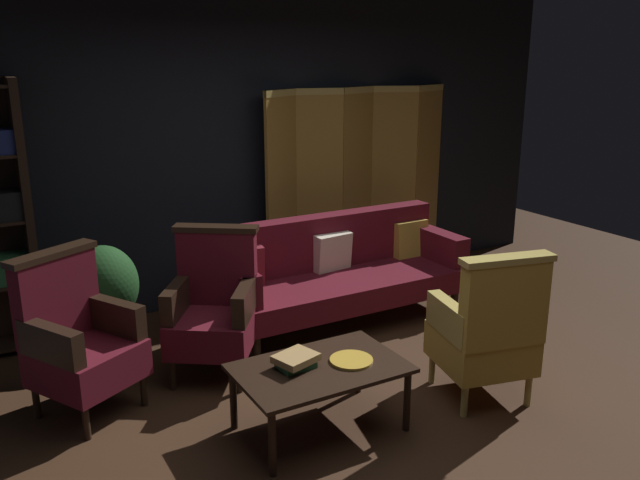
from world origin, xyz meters
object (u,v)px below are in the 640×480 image
(potted_plant, at_px, (104,290))
(brass_tray, at_px, (351,360))
(armchair_wing_left, at_px, (78,339))
(folding_screen, at_px, (358,182))
(armchair_wing_right, at_px, (213,307))
(velvet_couch, at_px, (338,269))
(armchair_gilt_accent, at_px, (488,330))
(book_green_cloth, at_px, (296,364))
(book_tan_leather, at_px, (296,358))
(coffee_table, at_px, (320,373))

(potted_plant, bearing_deg, brass_tray, -60.50)
(armchair_wing_left, bearing_deg, folding_screen, 23.98)
(armchair_wing_left, bearing_deg, armchair_wing_right, 4.75)
(velvet_couch, bearing_deg, folding_screen, 48.84)
(folding_screen, distance_m, potted_plant, 2.67)
(armchair_gilt_accent, xyz_separation_m, armchair_wing_right, (-1.39, 1.26, 0.00))
(armchair_gilt_accent, height_order, book_green_cloth, armchair_gilt_accent)
(book_tan_leather, bearing_deg, brass_tray, -16.36)
(coffee_table, xyz_separation_m, brass_tray, (0.20, -0.04, 0.05))
(book_green_cloth, bearing_deg, folding_screen, 49.88)
(folding_screen, bearing_deg, book_tan_leather, -130.12)
(book_green_cloth, bearing_deg, armchair_wing_left, 139.82)
(velvet_couch, height_order, brass_tray, velvet_couch)
(velvet_couch, height_order, armchair_wing_left, armchair_wing_left)
(folding_screen, height_order, coffee_table, folding_screen)
(velvet_couch, xyz_separation_m, armchair_gilt_accent, (0.14, -1.64, 0.04))
(armchair_gilt_accent, bearing_deg, folding_screen, 76.31)
(armchair_gilt_accent, relative_size, book_green_cloth, 5.06)
(folding_screen, height_order, armchair_wing_left, folding_screen)
(coffee_table, xyz_separation_m, armchair_wing_right, (-0.27, 1.04, 0.12))
(armchair_gilt_accent, height_order, armchair_wing_right, same)
(folding_screen, relative_size, book_tan_leather, 9.13)
(armchair_gilt_accent, xyz_separation_m, potted_plant, (-1.98, 2.04, -0.02))
(book_tan_leather, bearing_deg, book_green_cloth, -90.00)
(armchair_wing_right, distance_m, book_tan_leather, 0.99)
(potted_plant, distance_m, book_green_cloth, 1.91)
(coffee_table, height_order, armchair_wing_left, armchair_wing_left)
(folding_screen, relative_size, coffee_table, 2.15)
(folding_screen, height_order, armchair_wing_right, folding_screen)
(folding_screen, height_order, velvet_couch, folding_screen)
(velvet_couch, bearing_deg, coffee_table, -124.86)
(armchair_gilt_accent, bearing_deg, potted_plant, 134.08)
(armchair_wing_right, bearing_deg, potted_plant, 126.76)
(velvet_couch, relative_size, armchair_gilt_accent, 2.04)
(armchair_gilt_accent, distance_m, armchair_wing_left, 2.60)
(armchair_wing_right, relative_size, book_tan_leather, 4.42)
(velvet_couch, bearing_deg, armchair_wing_left, -168.25)
(coffee_table, height_order, book_tan_leather, book_tan_leather)
(velvet_couch, xyz_separation_m, book_tan_leather, (-1.12, -1.36, 0.03))
(armchair_gilt_accent, distance_m, book_tan_leather, 1.28)
(armchair_wing_right, relative_size, book_green_cloth, 5.06)
(velvet_couch, distance_m, potted_plant, 1.89)
(velvet_couch, distance_m, armchair_wing_right, 1.31)
(armchair_wing_left, distance_m, book_green_cloth, 1.40)
(book_tan_leather, relative_size, brass_tray, 0.90)
(velvet_couch, distance_m, armchair_gilt_accent, 1.64)
(armchair_wing_left, distance_m, armchair_wing_right, 0.93)
(armchair_wing_right, bearing_deg, velvet_couch, 16.72)
(folding_screen, bearing_deg, brass_tray, -123.64)
(folding_screen, distance_m, armchair_gilt_accent, 2.60)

